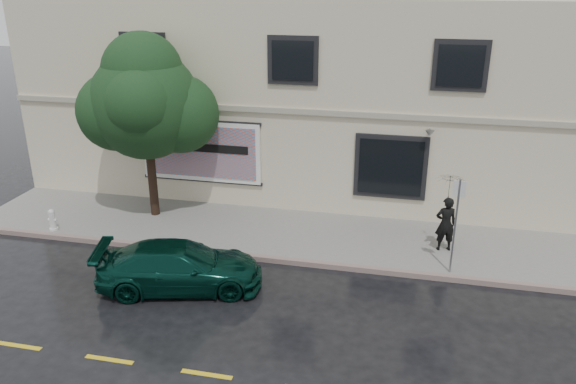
% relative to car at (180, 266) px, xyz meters
% --- Properties ---
extents(ground, '(90.00, 90.00, 0.00)m').
position_rel_car_xyz_m(ground, '(1.85, 0.36, -0.62)').
color(ground, black).
rests_on(ground, ground).
extents(sidewalk, '(20.00, 3.50, 0.15)m').
position_rel_car_xyz_m(sidewalk, '(1.85, 3.61, -0.54)').
color(sidewalk, gray).
rests_on(sidewalk, ground).
extents(curb, '(20.00, 0.18, 0.16)m').
position_rel_car_xyz_m(curb, '(1.85, 1.86, -0.54)').
color(curb, slate).
rests_on(curb, ground).
extents(road_marking, '(19.00, 0.12, 0.01)m').
position_rel_car_xyz_m(road_marking, '(1.85, -3.14, -0.61)').
color(road_marking, gold).
rests_on(road_marking, ground).
extents(building, '(20.00, 8.12, 7.00)m').
position_rel_car_xyz_m(building, '(1.85, 9.36, 2.88)').
color(building, beige).
rests_on(building, ground).
extents(billboard, '(4.30, 0.16, 2.20)m').
position_rel_car_xyz_m(billboard, '(-1.35, 5.28, 1.44)').
color(billboard, white).
rests_on(billboard, ground).
extents(car, '(4.57, 2.86, 1.23)m').
position_rel_car_xyz_m(car, '(0.00, 0.00, 0.00)').
color(car, '#072F26').
rests_on(car, ground).
extents(pedestrian, '(0.67, 0.52, 1.64)m').
position_rel_car_xyz_m(pedestrian, '(6.77, 3.42, 0.36)').
color(pedestrian, black).
rests_on(pedestrian, sidewalk).
extents(umbrella, '(1.12, 1.12, 0.65)m').
position_rel_car_xyz_m(umbrella, '(6.77, 3.42, 1.50)').
color(umbrella, black).
rests_on(umbrella, pedestrian).
extents(street_tree, '(3.46, 3.46, 5.47)m').
position_rel_car_xyz_m(street_tree, '(-2.59, 4.03, 3.26)').
color(street_tree, black).
rests_on(street_tree, sidewalk).
extents(fire_hydrant, '(0.29, 0.27, 0.70)m').
position_rel_car_xyz_m(fire_hydrant, '(-5.19, 2.16, -0.13)').
color(fire_hydrant, silver).
rests_on(fire_hydrant, sidewalk).
extents(sign_pole, '(0.33, 0.08, 2.67)m').
position_rel_car_xyz_m(sign_pole, '(6.91, 2.08, 1.13)').
color(sign_pole, gray).
rests_on(sign_pole, sidewalk).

